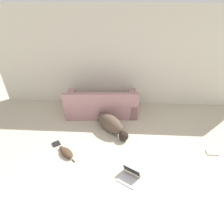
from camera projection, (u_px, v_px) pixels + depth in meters
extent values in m
plane|color=#BCB29E|center=(121.00, 211.00, 2.76)|extent=(20.00, 20.00, 0.00)
cube|color=beige|center=(124.00, 60.00, 4.96)|extent=(7.57, 0.06, 2.75)
cube|color=#A3757A|center=(102.00, 106.00, 5.08)|extent=(2.04, 1.00, 0.44)
cube|color=#A3757A|center=(101.00, 100.00, 4.55)|extent=(1.99, 0.28, 0.37)
cube|color=#A3757A|center=(133.00, 104.00, 5.05)|extent=(0.26, 0.88, 0.58)
cube|color=#A3757A|center=(71.00, 104.00, 5.03)|extent=(0.26, 0.88, 0.58)
ellipsoid|color=#4C3D33|center=(110.00, 123.00, 4.39)|extent=(0.90, 0.93, 0.42)
sphere|color=black|center=(124.00, 136.00, 4.11)|extent=(0.33, 0.33, 0.24)
cylinder|color=#4C3D33|center=(97.00, 119.00, 4.86)|extent=(0.19, 0.20, 0.05)
ellipsoid|color=#473323|center=(67.00, 153.00, 3.73)|extent=(0.41, 0.40, 0.12)
sphere|color=brown|center=(61.00, 148.00, 3.88)|extent=(0.14, 0.14, 0.10)
cylinder|color=#473323|center=(73.00, 161.00, 3.61)|extent=(0.09, 0.08, 0.02)
cube|color=#B7B7BC|center=(127.00, 180.00, 3.22)|extent=(0.42, 0.37, 0.02)
cube|color=#B7B7BC|center=(132.00, 170.00, 3.27)|extent=(0.36, 0.26, 0.22)
cube|color=black|center=(131.00, 171.00, 3.26)|extent=(0.33, 0.23, 0.20)
cube|color=beige|center=(212.00, 153.00, 3.80)|extent=(0.24, 0.14, 0.02)
cube|color=black|center=(56.00, 144.00, 4.04)|extent=(0.23, 0.23, 0.02)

